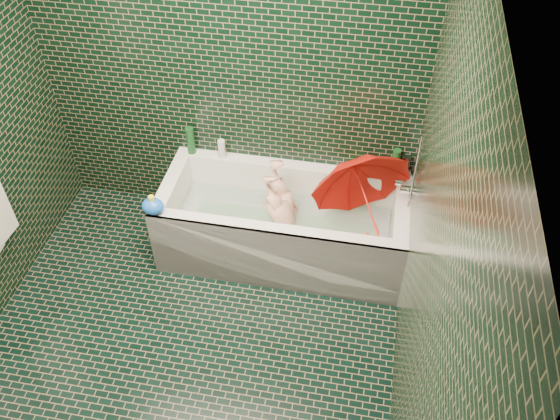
% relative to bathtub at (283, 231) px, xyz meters
% --- Properties ---
extents(floor, '(2.80, 2.80, 0.00)m').
position_rel_bathtub_xyz_m(floor, '(-0.45, -1.01, -0.21)').
color(floor, black).
rests_on(floor, ground).
extents(wall_back, '(2.80, 0.00, 2.80)m').
position_rel_bathtub_xyz_m(wall_back, '(-0.45, 0.39, 1.04)').
color(wall_back, black).
rests_on(wall_back, floor).
extents(wall_right, '(0.00, 2.80, 2.80)m').
position_rel_bathtub_xyz_m(wall_right, '(0.85, -1.01, 1.04)').
color(wall_right, black).
rests_on(wall_right, floor).
extents(bathtub, '(1.70, 0.75, 0.55)m').
position_rel_bathtub_xyz_m(bathtub, '(0.00, 0.00, 0.00)').
color(bathtub, white).
rests_on(bathtub, floor).
extents(bath_mat, '(1.35, 0.47, 0.01)m').
position_rel_bathtub_xyz_m(bath_mat, '(0.00, 0.02, -0.06)').
color(bath_mat, green).
rests_on(bath_mat, bathtub).
extents(water, '(1.48, 0.53, 0.00)m').
position_rel_bathtub_xyz_m(water, '(0.00, 0.02, 0.09)').
color(water, silver).
rests_on(water, bathtub).
extents(faucet, '(0.18, 0.19, 0.55)m').
position_rel_bathtub_xyz_m(faucet, '(0.81, 0.01, 0.56)').
color(faucet, silver).
rests_on(faucet, wall_right).
extents(child, '(0.97, 0.45, 0.41)m').
position_rel_bathtub_xyz_m(child, '(0.02, 0.00, 0.10)').
color(child, '#ECAE93').
rests_on(child, bathtub).
extents(umbrella, '(0.96, 1.01, 0.95)m').
position_rel_bathtub_xyz_m(umbrella, '(0.55, 0.01, 0.40)').
color(umbrella, red).
rests_on(umbrella, bathtub).
extents(soap_bottle_a, '(0.09, 0.09, 0.24)m').
position_rel_bathtub_xyz_m(soap_bottle_a, '(0.80, 0.35, 0.34)').
color(soap_bottle_a, white).
rests_on(soap_bottle_a, bathtub).
extents(soap_bottle_b, '(0.10, 0.10, 0.17)m').
position_rel_bathtub_xyz_m(soap_bottle_b, '(0.79, 0.35, 0.34)').
color(soap_bottle_b, '#511C69').
rests_on(soap_bottle_b, bathtub).
extents(soap_bottle_c, '(0.17, 0.17, 0.17)m').
position_rel_bathtub_xyz_m(soap_bottle_c, '(0.66, 0.35, 0.34)').
color(soap_bottle_c, '#124119').
rests_on(soap_bottle_c, bathtub).
extents(bottle_right_tall, '(0.06, 0.06, 0.24)m').
position_rel_bathtub_xyz_m(bottle_right_tall, '(0.72, 0.34, 0.46)').
color(bottle_right_tall, '#124119').
rests_on(bottle_right_tall, bathtub).
extents(bottle_right_pump, '(0.06, 0.06, 0.18)m').
position_rel_bathtub_xyz_m(bottle_right_pump, '(0.80, 0.36, 0.43)').
color(bottle_right_pump, silver).
rests_on(bottle_right_pump, bathtub).
extents(bottle_left_tall, '(0.07, 0.07, 0.21)m').
position_rel_bathtub_xyz_m(bottle_left_tall, '(-0.74, 0.34, 0.45)').
color(bottle_left_tall, '#124119').
rests_on(bottle_left_tall, bathtub).
extents(bottle_left_short, '(0.05, 0.05, 0.15)m').
position_rel_bathtub_xyz_m(bottle_left_short, '(-0.51, 0.33, 0.41)').
color(bottle_left_short, white).
rests_on(bottle_left_short, bathtub).
extents(rubber_duck, '(0.12, 0.09, 0.09)m').
position_rel_bathtub_xyz_m(rubber_duck, '(0.45, 0.33, 0.38)').
color(rubber_duck, yellow).
rests_on(rubber_duck, bathtub).
extents(bath_toy, '(0.15, 0.12, 0.14)m').
position_rel_bathtub_xyz_m(bath_toy, '(-0.80, -0.32, 0.40)').
color(bath_toy, blue).
rests_on(bath_toy, bathtub).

